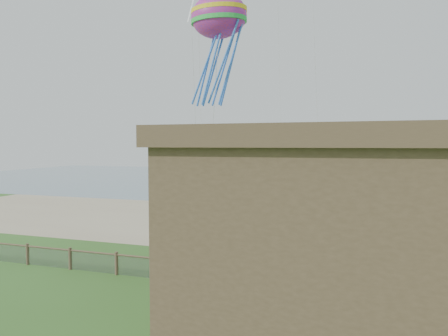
{
  "coord_description": "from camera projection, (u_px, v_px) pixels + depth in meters",
  "views": [
    {
      "loc": [
        9.01,
        -12.46,
        7.05
      ],
      "look_at": [
        2.47,
        8.0,
        5.78
      ],
      "focal_mm": 32.0,
      "sensor_mm": 36.0,
      "label": 1
    }
  ],
  "objects": [
    {
      "name": "ocean",
      "position": [
        302.0,
        181.0,
        77.76
      ],
      "size": [
        160.0,
        68.0,
        0.02
      ],
      "primitive_type": "cube",
      "color": "slate",
      "rests_on": "ground"
    },
    {
      "name": "picnic_table",
      "position": [
        325.0,
        320.0,
        15.09
      ],
      "size": [
        1.96,
        1.52,
        0.79
      ],
      "primitive_type": null,
      "rotation": [
        0.0,
        0.0,
        -0.06
      ],
      "color": "brown",
      "rests_on": "ground"
    },
    {
      "name": "ground",
      "position": [
        97.0,
        332.0,
        14.99
      ],
      "size": [
        160.0,
        160.0,
        0.0
      ],
      "primitive_type": "plane",
      "color": "#31521C",
      "rests_on": "ground"
    },
    {
      "name": "sand_beach",
      "position": [
        245.0,
        223.0,
        35.92
      ],
      "size": [
        72.0,
        20.0,
        0.02
      ],
      "primitive_type": "cube",
      "color": "tan",
      "rests_on": "ground"
    },
    {
      "name": "chainlink_fence",
      "position": [
        167.0,
        270.0,
        20.67
      ],
      "size": [
        36.2,
        0.2,
        1.25
      ],
      "primitive_type": null,
      "color": "brown",
      "rests_on": "ground"
    },
    {
      "name": "octopus_kite",
      "position": [
        219.0,
        47.0,
        24.56
      ],
      "size": [
        4.01,
        3.23,
        7.3
      ],
      "primitive_type": null,
      "rotation": [
        0.0,
        0.0,
        -0.22
      ],
      "color": "#FF2E28"
    }
  ]
}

